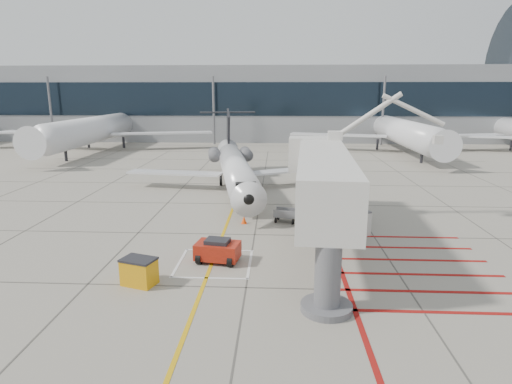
{
  "coord_description": "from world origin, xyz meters",
  "views": [
    {
      "loc": [
        1.47,
        -23.43,
        9.5
      ],
      "look_at": [
        0.0,
        6.0,
        2.5
      ],
      "focal_mm": 30.0,
      "sensor_mm": 36.0,
      "label": 1
    }
  ],
  "objects_px": {
    "regional_jet": "(237,157)",
    "pushback_tug": "(218,250)",
    "jet_bridge": "(324,189)",
    "spill_bin": "(139,271)"
  },
  "relations": [
    {
      "from": "regional_jet",
      "to": "pushback_tug",
      "type": "xyz_separation_m",
      "value": [
        0.3,
        -15.52,
        -2.91
      ]
    },
    {
      "from": "jet_bridge",
      "to": "pushback_tug",
      "type": "distance_m",
      "value": 7.0
    },
    {
      "from": "regional_jet",
      "to": "pushback_tug",
      "type": "distance_m",
      "value": 15.79
    },
    {
      "from": "regional_jet",
      "to": "pushback_tug",
      "type": "bearing_deg",
      "value": -98.78
    },
    {
      "from": "regional_jet",
      "to": "jet_bridge",
      "type": "xyz_separation_m",
      "value": [
        6.32,
        -14.06,
        0.36
      ]
    },
    {
      "from": "regional_jet",
      "to": "spill_bin",
      "type": "bearing_deg",
      "value": -109.68
    },
    {
      "from": "spill_bin",
      "to": "pushback_tug",
      "type": "bearing_deg",
      "value": 59.73
    },
    {
      "from": "jet_bridge",
      "to": "regional_jet",
      "type": "bearing_deg",
      "value": 117.98
    },
    {
      "from": "regional_jet",
      "to": "jet_bridge",
      "type": "relative_size",
      "value": 1.39
    },
    {
      "from": "regional_jet",
      "to": "spill_bin",
      "type": "xyz_separation_m",
      "value": [
        -3.22,
        -18.66,
        -2.92
      ]
    }
  ]
}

